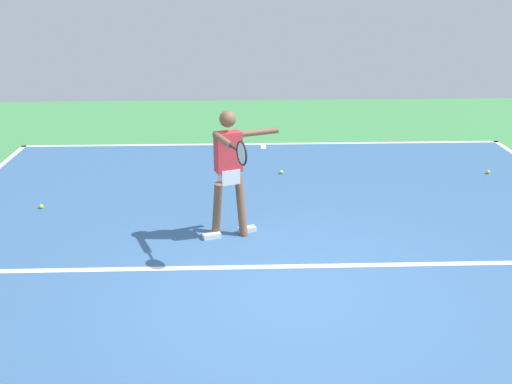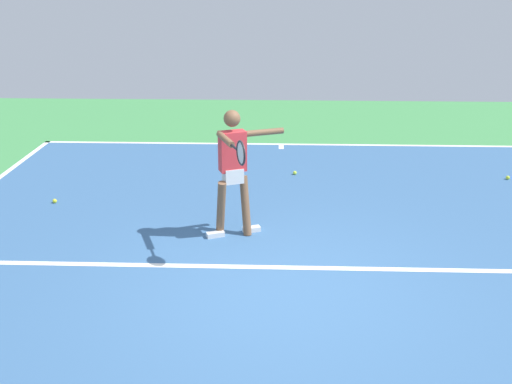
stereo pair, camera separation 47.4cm
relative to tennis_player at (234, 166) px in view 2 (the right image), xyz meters
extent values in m
plane|color=#428E4C|center=(-0.64, 1.47, -0.99)|extent=(20.78, 20.78, 0.00)
cube|color=#38608E|center=(-0.64, 1.47, -0.99)|extent=(9.88, 12.04, 0.00)
cube|color=white|center=(-0.64, -4.50, -0.99)|extent=(9.88, 0.10, 0.01)
cube|color=white|center=(-0.64, 0.91, -0.99)|extent=(7.41, 0.10, 0.01)
cube|color=white|center=(-0.64, -4.30, -0.99)|extent=(0.10, 0.30, 0.01)
cylinder|color=brown|center=(-0.14, -0.09, -0.59)|extent=(0.20, 0.30, 0.82)
cube|color=white|center=(-0.22, -0.13, -0.95)|extent=(0.26, 0.18, 0.07)
cylinder|color=brown|center=(0.18, 0.03, -0.59)|extent=(0.20, 0.30, 0.82)
cube|color=white|center=(0.26, 0.06, -0.95)|extent=(0.26, 0.18, 0.07)
cube|color=white|center=(0.02, -0.03, -0.14)|extent=(0.30, 0.28, 0.20)
cube|color=red|center=(0.02, -0.03, 0.19)|extent=(0.38, 0.29, 0.53)
sphere|color=brown|center=(0.02, -0.03, 0.62)|extent=(0.21, 0.21, 0.21)
cylinder|color=brown|center=(-0.39, -0.19, 0.40)|extent=(0.52, 0.27, 0.08)
cylinder|color=brown|center=(0.08, 0.28, 0.43)|extent=(0.27, 0.52, 0.08)
cylinder|color=black|center=(-0.06, 0.63, 0.43)|extent=(0.11, 0.22, 0.03)
torus|color=black|center=(-0.15, 0.85, 0.43)|extent=(0.13, 0.28, 0.29)
cylinder|color=silver|center=(-0.15, 0.85, 0.43)|extent=(0.09, 0.23, 0.25)
sphere|color=#CCE033|center=(-4.53, -2.45, -0.96)|extent=(0.07, 0.07, 0.07)
sphere|color=#C6E53D|center=(-0.88, -2.58, -0.96)|extent=(0.07, 0.07, 0.07)
sphere|color=yellow|center=(2.86, -1.08, -0.96)|extent=(0.07, 0.07, 0.07)
camera|label=1|loc=(-0.08, 7.32, 2.39)|focal=41.66mm
camera|label=2|loc=(-0.55, 7.32, 2.39)|focal=41.66mm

